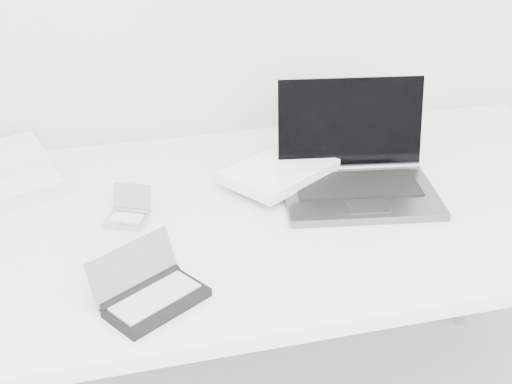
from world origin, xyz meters
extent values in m
cube|color=white|center=(0.00, 1.55, 0.71)|extent=(1.60, 0.80, 0.03)
cylinder|color=silver|center=(0.75, 1.90, 0.35)|extent=(0.04, 0.04, 0.70)
cube|color=#545659|center=(0.20, 1.53, 0.74)|extent=(0.36, 0.27, 0.02)
cube|color=black|center=(0.21, 1.56, 0.75)|extent=(0.28, 0.16, 0.00)
cube|color=black|center=(0.23, 1.66, 0.85)|extent=(0.33, 0.10, 0.20)
cylinder|color=#545659|center=(0.22, 1.64, 0.75)|extent=(0.32, 0.07, 0.02)
cube|color=#35383A|center=(0.19, 1.47, 0.75)|extent=(0.09, 0.07, 0.00)
cube|color=white|center=(0.06, 1.65, 0.76)|extent=(0.28, 0.26, 0.02)
cube|color=white|center=(0.06, 1.65, 0.77)|extent=(0.28, 0.25, 0.00)
cube|color=silver|center=(-0.50, 1.74, 0.74)|extent=(0.25, 0.21, 0.02)
cube|color=white|center=(-0.51, 1.75, 0.75)|extent=(0.21, 0.15, 0.00)
cylinder|color=silver|center=(-0.53, 1.81, 0.75)|extent=(0.20, 0.09, 0.02)
cube|color=#B8B8BD|center=(-0.29, 1.55, 0.74)|extent=(0.10, 0.09, 0.01)
cube|color=silver|center=(-0.29, 1.55, 0.74)|extent=(0.07, 0.06, 0.00)
cube|color=#99A698|center=(-0.27, 1.59, 0.77)|extent=(0.08, 0.05, 0.05)
cylinder|color=#B8B8BD|center=(-0.27, 1.58, 0.74)|extent=(0.08, 0.04, 0.01)
cube|color=black|center=(-0.26, 1.27, 0.74)|extent=(0.19, 0.16, 0.02)
cube|color=#A6A6A6|center=(-0.27, 1.27, 0.75)|extent=(0.16, 0.13, 0.00)
cube|color=#646F5C|center=(-0.30, 1.32, 0.78)|extent=(0.16, 0.12, 0.08)
cylinder|color=black|center=(-0.29, 1.30, 0.75)|extent=(0.15, 0.10, 0.02)
camera|label=1|loc=(-0.34, 0.30, 1.47)|focal=50.00mm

